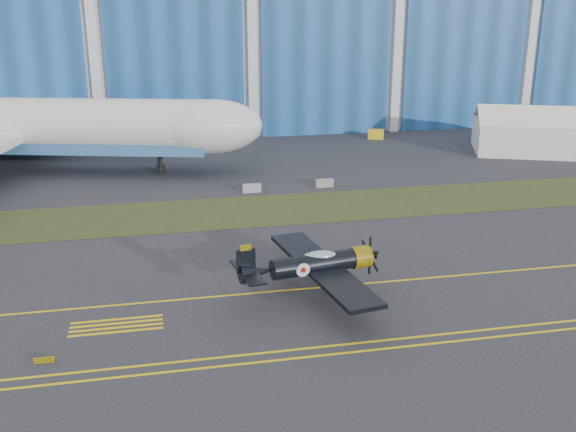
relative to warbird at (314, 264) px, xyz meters
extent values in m
plane|color=#303137|center=(4.37, 6.59, -2.60)|extent=(260.00, 260.00, 0.00)
cube|color=#475128|center=(4.37, 20.59, -2.58)|extent=(260.00, 10.00, 0.02)
cube|color=silver|center=(4.37, 78.59, 12.40)|extent=(220.00, 45.00, 30.00)
cube|color=navy|center=(4.37, 55.79, 7.40)|extent=(220.00, 0.60, 20.00)
cube|color=yellow|center=(4.37, 1.59, -2.59)|extent=(200.00, 0.20, 0.02)
cube|color=yellow|center=(4.37, -7.91, -2.59)|extent=(80.00, 0.20, 0.02)
cube|color=yellow|center=(4.37, -6.91, -2.59)|extent=(80.00, 0.20, 0.02)
cube|color=yellow|center=(-17.63, -5.41, -2.42)|extent=(1.20, 0.15, 0.35)
cube|color=white|center=(-5.99, 52.83, -1.23)|extent=(6.80, 4.95, 2.74)
cube|color=yellow|center=(21.90, 51.01, -1.94)|extent=(2.64, 2.16, 1.33)
cube|color=#979A9B|center=(-0.30, 27.11, -2.15)|extent=(2.01, 0.62, 0.90)
cube|color=gray|center=(7.95, 27.47, -2.15)|extent=(2.03, 0.70, 0.90)
camera|label=1|loc=(-10.58, -42.41, 18.22)|focal=42.00mm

